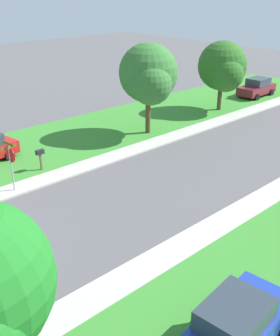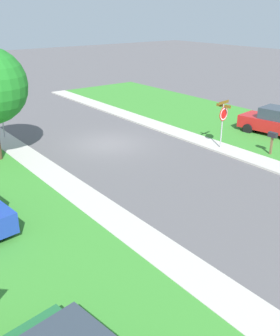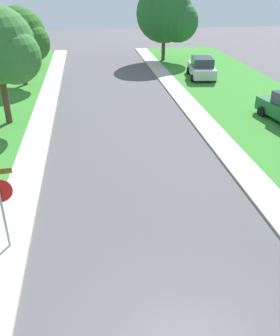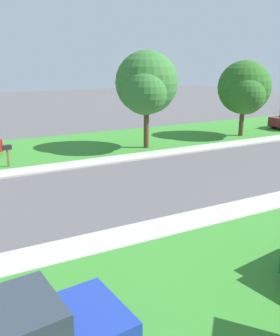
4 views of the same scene
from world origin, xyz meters
TOP-DOWN VIEW (x-y plane):
  - sidewalk_east at (4.70, 12.00)m, footprint 1.40×56.00m
  - sidewalk_west at (-4.70, 12.00)m, footprint 1.40×56.00m
  - lawn_west at (-9.40, 12.00)m, footprint 8.00×56.00m
  - stop_sign_far_corner at (-4.60, 4.68)m, footprint 0.91×0.91m
  - car_blue_across_road at (9.18, 4.79)m, footprint 2.38×4.47m
  - car_maroon_behind_trees at (-7.24, 31.19)m, footprint 2.16×4.36m
  - tree_sidewalk_far at (-6.49, 24.54)m, footprint 4.32×4.02m
  - tree_across_right at (-6.27, 15.93)m, footprint 4.39×4.08m
  - mailbox at (-5.95, 7.04)m, footprint 0.26×0.49m

SIDE VIEW (x-z plane):
  - lawn_west at x=-9.40m, z-range 0.00..0.08m
  - sidewalk_east at x=4.70m, z-range 0.00..0.10m
  - sidewalk_west at x=-4.70m, z-range 0.00..0.10m
  - car_blue_across_road at x=9.18m, z-range -0.01..1.75m
  - car_maroon_behind_trees at x=-7.24m, z-range -0.01..1.75m
  - mailbox at x=-5.95m, z-range 0.35..1.66m
  - stop_sign_far_corner at x=-4.60m, z-range 0.50..3.27m
  - tree_sidewalk_far at x=-6.49m, z-range 0.76..6.58m
  - tree_across_right at x=-6.27m, z-range 1.03..7.46m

